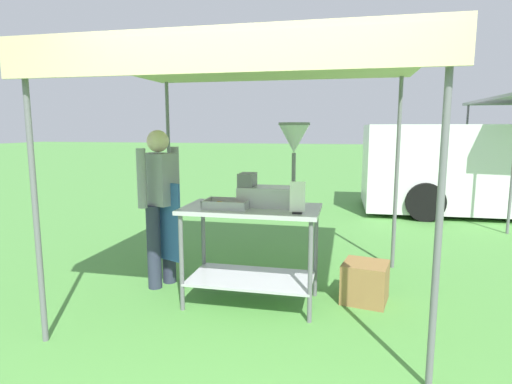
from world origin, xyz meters
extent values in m
plane|color=#519342|center=(0.00, 6.00, 0.00)|extent=(70.00, 70.00, 0.00)
cylinder|color=slate|center=(-1.67, -0.05, 1.10)|extent=(0.04, 0.04, 2.19)
cylinder|color=slate|center=(1.12, -0.05, 1.10)|extent=(0.04, 0.04, 2.19)
cylinder|color=slate|center=(-1.67, 2.34, 1.10)|extent=(0.04, 0.04, 2.19)
cylinder|color=slate|center=(1.12, 2.34, 1.10)|extent=(0.04, 0.04, 2.19)
cube|color=#CCB78E|center=(-0.28, 1.15, 2.22)|extent=(2.99, 2.59, 0.05)
cube|color=#CCB78E|center=(-0.28, -0.14, 2.08)|extent=(2.99, 0.02, 0.24)
cube|color=#B7B7BC|center=(-0.28, 1.00, 0.90)|extent=(1.24, 0.69, 0.04)
cube|color=#B7B7BC|center=(-0.28, 1.00, 0.24)|extent=(1.14, 0.63, 0.02)
cylinder|color=slate|center=(-0.85, 0.71, 0.44)|extent=(0.04, 0.04, 0.88)
cylinder|color=slate|center=(0.29, 0.71, 0.44)|extent=(0.04, 0.04, 0.88)
cylinder|color=slate|center=(-0.85, 1.29, 0.44)|extent=(0.04, 0.04, 0.88)
cylinder|color=slate|center=(0.29, 1.29, 0.44)|extent=(0.04, 0.04, 0.88)
cube|color=#B7B7BC|center=(-0.49, 0.93, 0.92)|extent=(0.40, 0.28, 0.01)
cube|color=#B7B7BC|center=(-0.49, 0.80, 0.96)|extent=(0.40, 0.01, 0.06)
cube|color=#B7B7BC|center=(-0.49, 1.07, 0.96)|extent=(0.40, 0.01, 0.06)
cube|color=#B7B7BC|center=(-0.68, 0.93, 0.96)|extent=(0.01, 0.28, 0.06)
cube|color=#B7B7BC|center=(-0.29, 0.93, 0.96)|extent=(0.01, 0.28, 0.06)
torus|color=gold|center=(-0.39, 1.00, 0.94)|extent=(0.09, 0.09, 0.02)
torus|color=gold|center=(-0.47, 0.96, 0.94)|extent=(0.09, 0.09, 0.02)
torus|color=gold|center=(-0.37, 0.91, 0.94)|extent=(0.09, 0.09, 0.02)
torus|color=gold|center=(-0.57, 0.90, 0.94)|extent=(0.07, 0.07, 0.02)
torus|color=gold|center=(-0.59, 1.03, 0.94)|extent=(0.08, 0.08, 0.02)
torus|color=gold|center=(-0.48, 0.88, 0.94)|extent=(0.07, 0.07, 0.02)
torus|color=gold|center=(-0.34, 0.84, 0.94)|extent=(0.09, 0.09, 0.02)
torus|color=gold|center=(-0.41, 0.84, 0.94)|extent=(0.09, 0.09, 0.02)
cube|color=#B7B7BC|center=(-0.12, 1.09, 1.01)|extent=(0.56, 0.28, 0.18)
cube|color=slate|center=(-0.33, 1.09, 1.16)|extent=(0.14, 0.22, 0.12)
cylinder|color=slate|center=(0.10, 1.09, 1.25)|extent=(0.04, 0.04, 0.31)
cone|color=#B7B7BC|center=(0.10, 1.09, 1.53)|extent=(0.27, 0.27, 0.24)
cylinder|color=slate|center=(0.10, 1.09, 1.67)|extent=(0.28, 0.28, 0.02)
cube|color=black|center=(0.17, 0.79, 0.92)|extent=(0.08, 0.05, 0.02)
cube|color=white|center=(0.17, 0.79, 1.06)|extent=(0.13, 0.02, 0.26)
cylinder|color=#2D3347|center=(-1.25, 1.33, 0.43)|extent=(0.14, 0.14, 0.86)
cylinder|color=#2D3347|center=(-1.33, 1.15, 0.43)|extent=(0.14, 0.14, 0.86)
cube|color=gray|center=(-1.29, 1.24, 1.12)|extent=(0.40, 0.34, 0.52)
cube|color=#335BA3|center=(-1.18, 1.20, 0.69)|extent=(0.30, 0.14, 0.80)
cylinder|color=gray|center=(-1.20, 1.44, 1.15)|extent=(0.12, 0.12, 0.58)
cylinder|color=gray|center=(-1.38, 1.04, 1.15)|extent=(0.12, 0.12, 0.58)
sphere|color=beige|center=(-1.29, 1.24, 1.50)|extent=(0.22, 0.22, 0.22)
cube|color=olive|center=(0.77, 1.26, 0.19)|extent=(0.47, 0.46, 0.38)
cube|color=white|center=(3.52, 6.09, 0.89)|extent=(5.31, 2.02, 1.60)
cube|color=#1E2833|center=(1.47, 6.04, 1.29)|extent=(0.14, 1.62, 0.70)
cylinder|color=black|center=(1.91, 5.12, 0.34)|extent=(0.69, 0.26, 0.68)
cylinder|color=black|center=(1.87, 6.98, 0.34)|extent=(0.69, 0.26, 0.68)
cylinder|color=slate|center=(3.03, 7.22, 1.05)|extent=(0.04, 0.04, 2.10)
camera|label=1|loc=(0.58, -2.69, 1.63)|focal=29.66mm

